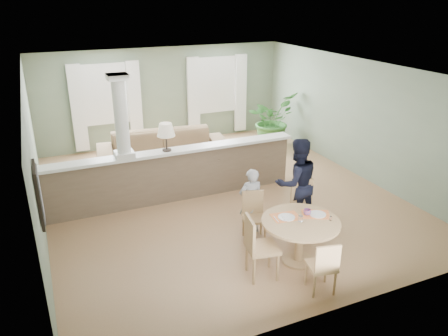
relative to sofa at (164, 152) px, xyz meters
name	(u,v)px	position (x,y,z in m)	size (l,w,h in m)	color
ground	(219,195)	(0.64, -1.91, -0.46)	(8.00, 8.00, 0.00)	tan
room_shell	(206,107)	(0.61, -1.28, 1.35)	(7.02, 8.02, 2.71)	gray
pony_wall	(171,169)	(-0.34, -1.71, 0.25)	(5.32, 0.38, 2.70)	#76604C
sofa	(164,152)	(0.00, 0.00, 0.00)	(3.16, 1.23, 0.92)	olive
houseplant	(272,120)	(3.31, 0.60, 0.29)	(1.34, 1.17, 1.49)	#346E2C
dining_table	(300,229)	(0.86, -4.70, 0.14)	(1.24, 1.24, 0.85)	tan
chair_far_boy	(254,213)	(0.52, -3.75, 0.02)	(0.49, 0.49, 0.87)	tan
chair_far_man	(304,205)	(1.44, -3.93, 0.08)	(0.49, 0.49, 0.98)	tan
chair_near	(324,265)	(0.73, -5.52, 0.01)	(0.45, 0.45, 0.85)	tan
chair_side	(258,245)	(0.05, -4.79, 0.10)	(0.53, 0.53, 1.02)	tan
child_person	(251,201)	(0.57, -3.54, 0.15)	(0.45, 0.29, 1.23)	#949499
man_person	(296,183)	(1.44, -3.63, 0.39)	(0.83, 0.64, 1.70)	black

